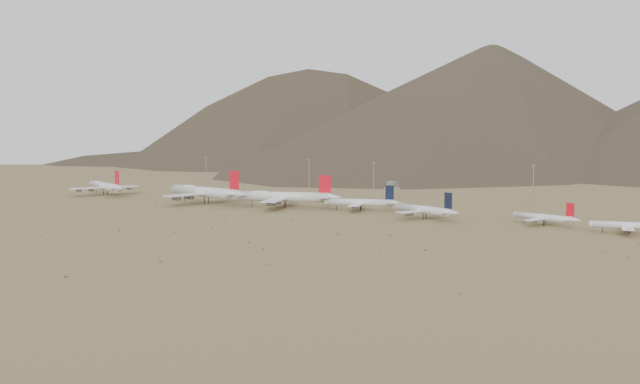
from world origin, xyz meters
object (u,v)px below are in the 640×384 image
Objects in this scene: widebody_west at (105,186)px; narrowbody_a at (361,202)px; widebody_east at (283,197)px; control_tower at (392,191)px; narrowbody_b at (425,210)px; widebody_centre at (205,192)px.

widebody_west is 209.83m from narrowbody_a.
widebody_east is 5.50× the size of control_tower.
widebody_east reaches higher than widebody_west.
widebody_west is 257.90m from narrowbody_b.
control_tower is at bearing 46.67° from widebody_west.
widebody_centre is 1.68× the size of narrowbody_a.
narrowbody_a is 1.00× the size of narrowbody_b.
widebody_centre is 130.08m from control_tower.
widebody_west reaches higher than narrowbody_a.
narrowbody_a is 51.05m from narrowbody_b.
narrowbody_a is at bearing -177.04° from narrowbody_b.
narrowbody_b is 117.67m from control_tower.
widebody_east reaches higher than narrowbody_b.
narrowbody_b is at bearing 10.62° from widebody_centre.
narrowbody_a reaches higher than control_tower.
control_tower is (188.03, 94.39, -1.33)m from widebody_west.
widebody_west is at bearing -173.50° from widebody_centre.
widebody_west is at bearing -153.34° from control_tower.
widebody_west is 0.94× the size of widebody_east.
widebody_west is 161.44m from widebody_east.
control_tower is at bearing 58.58° from widebody_centre.
control_tower is (-69.86, 94.69, 0.28)m from narrowbody_b.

